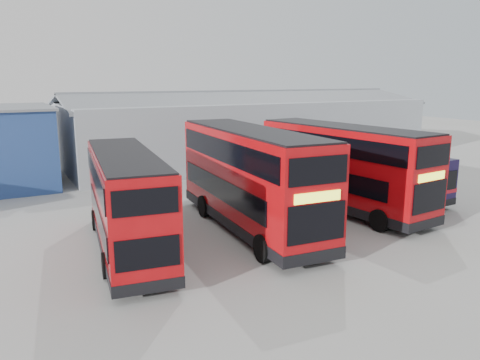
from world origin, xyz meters
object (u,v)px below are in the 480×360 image
maintenance_shed (245,129)px  double_decker_left (127,203)px  double_decker_centre (250,180)px  double_decker_right (342,168)px  single_decker_blue (371,171)px

maintenance_shed → double_decker_left: size_ratio=3.13×
double_decker_centre → double_decker_right: bearing=10.4°
double_decker_centre → double_decker_left: bearing=-174.2°
double_decker_right → single_decker_blue: 4.54m
single_decker_blue → double_decker_left: bearing=7.8°
double_decker_left → single_decker_blue: double_decker_left is taller
maintenance_shed → double_decker_right: maintenance_shed is taller
maintenance_shed → single_decker_blue: 14.93m
double_decker_left → maintenance_shed: bearing=-122.8°
double_decker_left → double_decker_right: (11.62, 0.80, 0.22)m
maintenance_shed → double_decker_centre: size_ratio=2.73×
double_decker_centre → single_decker_blue: 10.30m
maintenance_shed → single_decker_blue: size_ratio=3.01×
double_decker_left → double_decker_right: size_ratio=0.91×
maintenance_shed → double_decker_right: size_ratio=2.83×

